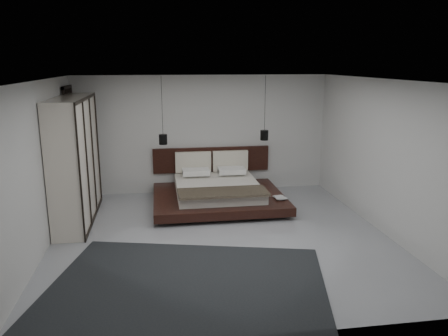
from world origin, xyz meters
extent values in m
plane|color=#93969B|center=(0.00, 0.00, 0.00)|extent=(6.00, 6.00, 0.00)
plane|color=white|center=(0.00, 0.00, 2.80)|extent=(6.00, 6.00, 0.00)
plane|color=beige|center=(0.00, 3.00, 1.40)|extent=(6.00, 0.00, 6.00)
plane|color=beige|center=(0.00, -3.00, 1.40)|extent=(6.00, 0.00, 6.00)
plane|color=beige|center=(-3.00, 0.00, 1.40)|extent=(0.00, 6.00, 6.00)
plane|color=beige|center=(3.00, 0.00, 1.40)|extent=(0.00, 6.00, 6.00)
cube|color=black|center=(-2.95, 2.45, 1.30)|extent=(0.05, 0.90, 2.60)
cube|color=black|center=(0.19, 1.75, 0.04)|extent=(2.21, 1.81, 0.08)
cube|color=black|center=(0.19, 1.75, 0.17)|extent=(2.82, 2.31, 0.18)
cube|color=beige|center=(0.19, 1.88, 0.37)|extent=(1.81, 2.01, 0.22)
cube|color=black|center=(0.19, 1.10, 0.51)|extent=(1.83, 0.70, 0.05)
cube|color=white|center=(-0.23, 2.66, 0.54)|extent=(0.62, 0.40, 0.12)
cube|color=white|center=(0.62, 2.66, 0.54)|extent=(0.62, 0.40, 0.12)
cube|color=white|center=(-0.23, 2.51, 0.60)|extent=(0.62, 0.40, 0.12)
cube|color=white|center=(0.62, 2.51, 0.60)|extent=(0.62, 0.40, 0.12)
cube|color=black|center=(0.19, 2.96, 0.78)|extent=(2.82, 0.08, 0.60)
cube|color=silver|center=(-0.26, 2.87, 0.75)|extent=(0.85, 0.10, 0.50)
cube|color=silver|center=(0.65, 2.87, 0.75)|extent=(0.85, 0.10, 0.50)
imported|color=#99724C|center=(1.35, 1.25, 0.28)|extent=(0.29, 0.34, 0.03)
imported|color=#99724C|center=(1.33, 1.22, 0.30)|extent=(0.21, 0.28, 0.02)
cylinder|color=black|center=(-0.96, 2.35, 2.16)|extent=(0.01, 0.01, 1.27)
cylinder|color=black|center=(-0.96, 2.35, 1.41)|extent=(0.18, 0.18, 0.22)
cylinder|color=#FFE0B2|center=(-0.96, 2.35, 1.32)|extent=(0.14, 0.14, 0.01)
cylinder|color=black|center=(1.35, 2.35, 2.18)|extent=(0.01, 0.01, 1.24)
cylinder|color=black|center=(1.35, 2.35, 1.45)|extent=(0.19, 0.19, 0.23)
cylinder|color=#FFE0B2|center=(1.35, 2.35, 1.35)|extent=(0.14, 0.14, 0.01)
cube|color=silver|center=(-2.70, 1.35, 1.22)|extent=(0.56, 2.45, 2.45)
cube|color=black|center=(-2.41, 1.35, 2.42)|extent=(0.03, 2.45, 0.06)
cube|color=black|center=(-2.41, 1.35, 0.03)|extent=(0.03, 2.45, 0.06)
cube|color=black|center=(-2.41, 0.13, 1.22)|extent=(0.03, 0.05, 2.45)
cube|color=black|center=(-2.41, 0.94, 1.22)|extent=(0.03, 0.05, 2.45)
cube|color=black|center=(-2.41, 1.76, 1.22)|extent=(0.03, 0.05, 2.45)
cube|color=black|center=(-2.41, 2.57, 1.22)|extent=(0.03, 0.05, 2.45)
cube|color=black|center=(-0.73, -1.70, 0.01)|extent=(4.43, 3.62, 0.02)
camera|label=1|loc=(-1.08, -7.32, 3.09)|focal=35.00mm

